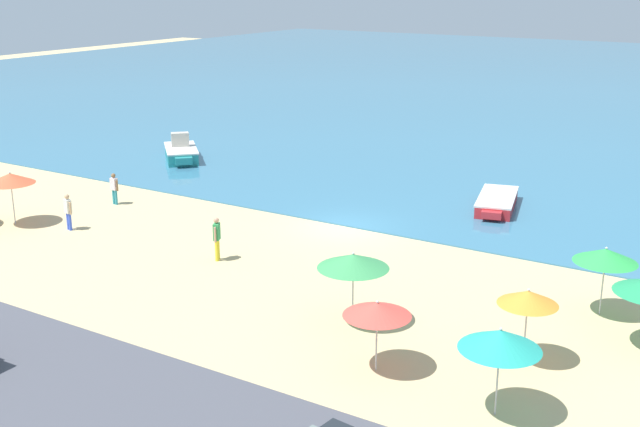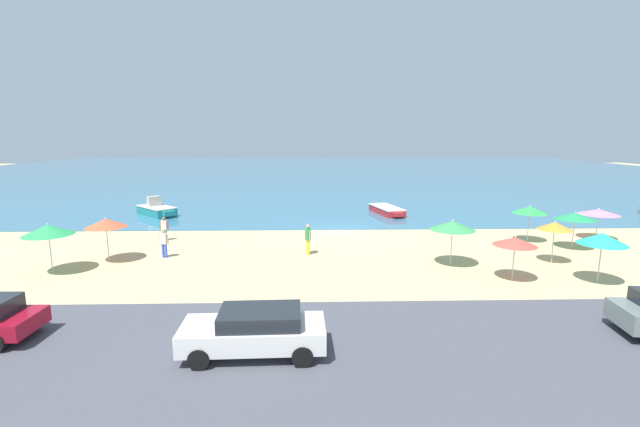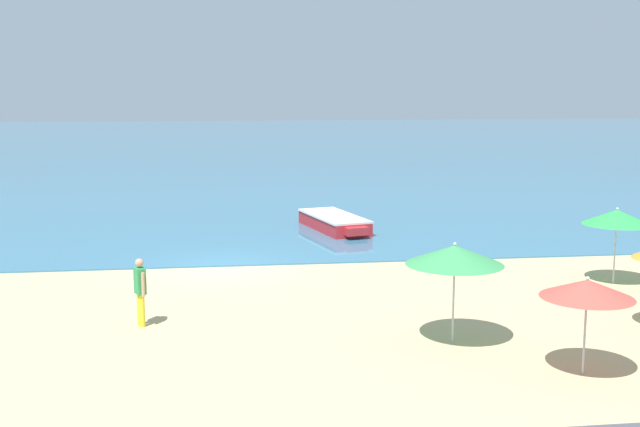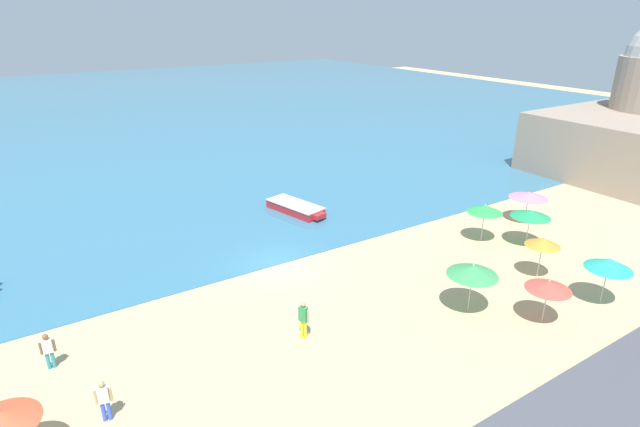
{
  "view_description": "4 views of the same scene",
  "coord_description": "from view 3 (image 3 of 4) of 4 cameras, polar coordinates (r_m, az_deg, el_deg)",
  "views": [
    {
      "loc": [
        17.35,
        -30.06,
        11.1
      ],
      "look_at": [
        1.68,
        -4.95,
        2.17
      ],
      "focal_mm": 45.0,
      "sensor_mm": 36.0,
      "label": 1
    },
    {
      "loc": [
        -2.14,
        -30.68,
        6.78
      ],
      "look_at": [
        -1.39,
        -3.37,
        1.85
      ],
      "focal_mm": 24.0,
      "sensor_mm": 36.0,
      "label": 2
    },
    {
      "loc": [
        -0.18,
        -27.03,
        6.21
      ],
      "look_at": [
        3.7,
        2.65,
        1.36
      ],
      "focal_mm": 45.0,
      "sensor_mm": 36.0,
      "label": 3
    },
    {
      "loc": [
        -11.27,
        -22.19,
        13.12
      ],
      "look_at": [
        3.71,
        1.41,
        1.83
      ],
      "focal_mm": 28.0,
      "sensor_mm": 36.0,
      "label": 4
    }
  ],
  "objects": [
    {
      "name": "ground_plane",
      "position": [
        27.74,
        -6.91,
        -3.8
      ],
      "size": [
        160.0,
        160.0,
        0.0
      ],
      "primitive_type": "plane",
      "color": "tan"
    },
    {
      "name": "sea",
      "position": [
        82.26,
        -7.33,
        4.82
      ],
      "size": [
        150.0,
        110.0,
        0.05
      ],
      "primitive_type": "cube",
      "color": "teal",
      "rests_on": "ground_plane"
    },
    {
      "name": "beach_umbrella_1",
      "position": [
        18.02,
        18.47,
        -5.1
      ],
      "size": [
        2.0,
        2.0,
        2.18
      ],
      "color": "#B2B2B7",
      "rests_on": "ground_plane"
    },
    {
      "name": "beach_umbrella_5",
      "position": [
        26.55,
        20.36,
        -0.24
      ],
      "size": [
        2.11,
        2.11,
        2.42
      ],
      "color": "#B2B2B7",
      "rests_on": "ground_plane"
    },
    {
      "name": "beach_umbrella_8",
      "position": [
        19.37,
        9.55,
        -2.92
      ],
      "size": [
        2.35,
        2.35,
        2.49
      ],
      "color": "#B2B2B7",
      "rests_on": "ground_plane"
    },
    {
      "name": "bather_0",
      "position": [
        21.24,
        -12.67,
        -5.21
      ],
      "size": [
        0.35,
        0.53,
        1.79
      ],
      "color": "yellow",
      "rests_on": "ground_plane"
    },
    {
      "name": "skiff_nearshore",
      "position": [
        34.22,
        1.04,
        -0.63
      ],
      "size": [
        2.72,
        4.93,
        0.62
      ],
      "color": "red",
      "rests_on": "sea"
    }
  ]
}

